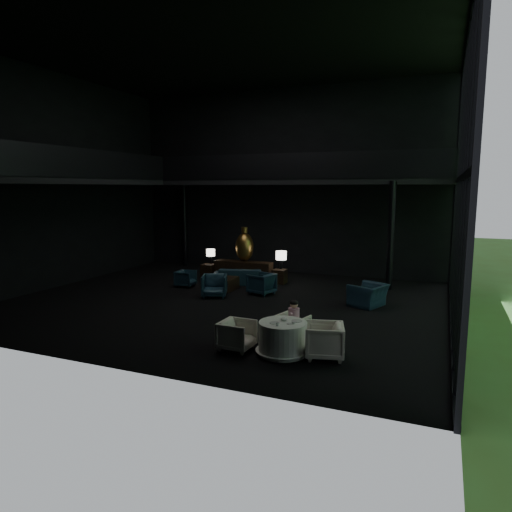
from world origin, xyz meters
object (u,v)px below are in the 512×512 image
at_px(bronze_urn, 245,247).
at_px(table_lamp_right, 281,256).
at_px(lounge_armchair_south, 214,283).
at_px(sofa, 241,273).
at_px(console, 243,271).
at_px(dining_table, 283,340).
at_px(side_table_left, 208,271).
at_px(table_lamp_left, 211,253).
at_px(dining_chair_north, 292,327).
at_px(lounge_armchair_west, 186,279).
at_px(lounge_armchair_east, 261,282).
at_px(window_armchair, 368,291).
at_px(dining_chair_east, 324,337).
at_px(side_table_right, 280,276).
at_px(dining_chair_west, 237,334).
at_px(coffee_table, 222,284).
at_px(child, 294,312).

xyz_separation_m(bronze_urn, table_lamp_right, (1.60, -0.02, -0.30)).
distance_m(bronze_urn, lounge_armchair_south, 3.33).
bearing_deg(sofa, console, -89.32).
bearing_deg(bronze_urn, dining_table, -60.39).
relative_size(side_table_left, table_lamp_left, 0.91).
xyz_separation_m(dining_table, dining_chair_north, (-0.08, 0.91, 0.03)).
distance_m(lounge_armchair_west, dining_chair_north, 7.24).
distance_m(lounge_armchair_east, window_armchair, 3.79).
height_order(lounge_armchair_south, dining_chair_east, lounge_armchair_south).
relative_size(sofa, lounge_armchair_west, 3.69).
bearing_deg(dining_chair_east, sofa, -157.44).
bearing_deg(lounge_armchair_east, lounge_armchair_south, -38.77).
bearing_deg(side_table_left, dining_chair_north, -47.91).
relative_size(side_table_right, sofa, 0.25).
bearing_deg(dining_chair_west, side_table_left, 34.83).
relative_size(console, dining_chair_east, 2.58).
bearing_deg(table_lamp_left, sofa, -26.77).
distance_m(bronze_urn, sofa, 1.30).
distance_m(dining_table, dining_chair_east, 0.95).
xyz_separation_m(table_lamp_right, lounge_armchair_east, (0.02, -2.17, -0.63)).
relative_size(table_lamp_left, dining_table, 0.49).
relative_size(console, side_table_right, 4.37).
bearing_deg(lounge_armchair_east, side_table_left, -107.21).
bearing_deg(dining_chair_north, dining_chair_west, 60.53).
bearing_deg(side_table_right, lounge_armchair_east, -89.39).
xyz_separation_m(side_table_left, lounge_armchair_south, (1.86, -3.00, 0.19)).
distance_m(console, side_table_left, 1.60).
relative_size(sofa, lounge_armchair_south, 2.37).
distance_m(side_table_left, side_table_right, 3.20).
relative_size(table_lamp_right, dining_table, 0.57).
bearing_deg(table_lamp_left, console, -6.16).
distance_m(lounge_armchair_south, dining_chair_north, 5.20).
bearing_deg(side_table_right, table_lamp_left, 175.76).
bearing_deg(dining_table, lounge_armchair_west, 137.20).
relative_size(side_table_right, lounge_armchair_south, 0.59).
relative_size(coffee_table, dining_chair_north, 1.41).
distance_m(console, table_lamp_right, 1.74).
bearing_deg(dining_chair_east, bronze_urn, -159.67).
bearing_deg(child, side_table_left, -47.70).
height_order(table_lamp_left, dining_chair_east, table_lamp_left).
relative_size(lounge_armchair_south, dining_table, 0.76).
height_order(table_lamp_right, dining_chair_west, table_lamp_right).
bearing_deg(console, child, -56.82).
bearing_deg(dining_chair_north, table_lamp_right, -53.91).
bearing_deg(dining_chair_west, lounge_armchair_east, 18.09).
relative_size(console, bronze_urn, 1.74).
height_order(bronze_urn, dining_chair_west, bronze_urn).
relative_size(lounge_armchair_west, window_armchair, 0.54).
distance_m(side_table_right, dining_chair_north, 6.91).
distance_m(lounge_armchair_south, window_armchair, 5.19).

